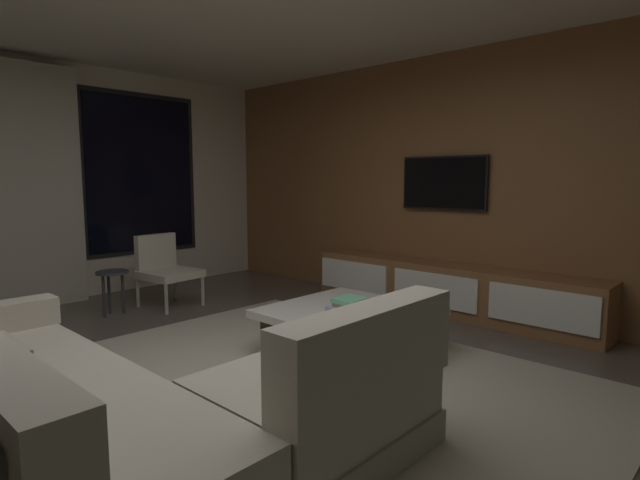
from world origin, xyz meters
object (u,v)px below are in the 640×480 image
(sectional_couch, at_px, (120,411))
(book_stack_on_coffee_table, at_px, (348,304))
(accent_chair_near_window, at_px, (165,266))
(side_stool, at_px, (112,279))
(media_console, at_px, (449,290))
(coffee_table, at_px, (349,330))
(mounted_tv, at_px, (444,183))

(sectional_couch, bearing_deg, book_stack_on_coffee_table, 6.43)
(book_stack_on_coffee_table, distance_m, accent_chair_near_window, 2.49)
(side_stool, height_order, media_console, media_console)
(sectional_couch, distance_m, accent_chair_near_window, 3.26)
(coffee_table, bearing_deg, book_stack_on_coffee_table, -149.54)
(accent_chair_near_window, height_order, mounted_tv, mounted_tv)
(accent_chair_near_window, xyz_separation_m, mounted_tv, (1.97, -2.29, 0.92))
(media_console, bearing_deg, sectional_couch, -176.50)
(book_stack_on_coffee_table, height_order, media_console, media_console)
(book_stack_on_coffee_table, relative_size, side_stool, 0.63)
(accent_chair_near_window, bearing_deg, mounted_tv, -49.34)
(coffee_table, xyz_separation_m, side_stool, (-0.78, 2.49, 0.19))
(coffee_table, bearing_deg, accent_chair_near_window, 94.44)
(sectional_couch, distance_m, book_stack_on_coffee_table, 1.99)
(sectional_couch, bearing_deg, media_console, 3.50)
(coffee_table, relative_size, media_console, 0.37)
(book_stack_on_coffee_table, relative_size, media_console, 0.09)
(coffee_table, xyz_separation_m, book_stack_on_coffee_table, (-0.03, -0.01, 0.22))
(mounted_tv, bearing_deg, book_stack_on_coffee_table, -173.80)
(book_stack_on_coffee_table, bearing_deg, coffee_table, 30.46)
(book_stack_on_coffee_table, distance_m, mounted_tv, 2.04)
(coffee_table, height_order, media_console, media_console)
(accent_chair_near_window, distance_m, side_stool, 0.59)
(side_stool, distance_m, media_console, 3.45)
(book_stack_on_coffee_table, xyz_separation_m, accent_chair_near_window, (-0.17, 2.49, 0.03))
(media_console, relative_size, mounted_tv, 3.20)
(accent_chair_near_window, height_order, side_stool, accent_chair_near_window)
(book_stack_on_coffee_table, height_order, mounted_tv, mounted_tv)
(coffee_table, distance_m, accent_chair_near_window, 2.49)
(book_stack_on_coffee_table, bearing_deg, media_console, -0.09)
(media_console, distance_m, mounted_tv, 1.13)
(book_stack_on_coffee_table, xyz_separation_m, side_stool, (-0.75, 2.51, -0.03))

